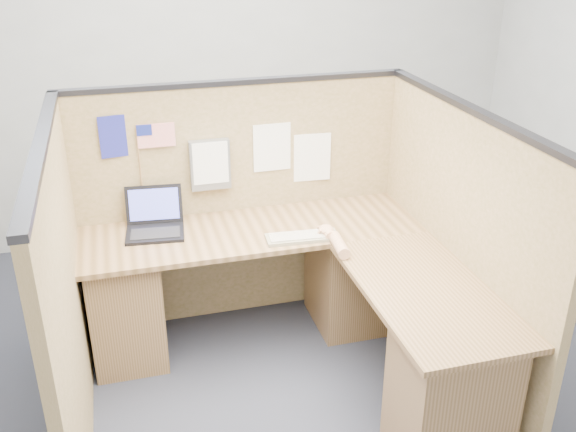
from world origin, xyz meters
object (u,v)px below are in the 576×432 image
object	(u,v)px
l_desk	(301,309)
keyboard	(302,237)
mouse	(326,233)
laptop	(154,221)

from	to	relation	value
l_desk	keyboard	bearing A→B (deg)	72.39
l_desk	keyboard	xyz separation A→B (m)	(0.06, 0.19, 0.35)
l_desk	keyboard	size ratio (longest dim) A/B	4.70
keyboard	mouse	size ratio (longest dim) A/B	4.26
keyboard	l_desk	bearing A→B (deg)	-103.35
l_desk	mouse	bearing A→B (deg)	43.26
l_desk	mouse	xyz separation A→B (m)	(0.20, 0.19, 0.36)
laptop	mouse	xyz separation A→B (m)	(0.93, -0.34, -0.04)
laptop	l_desk	bearing A→B (deg)	-29.90
l_desk	laptop	world-z (taller)	laptop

